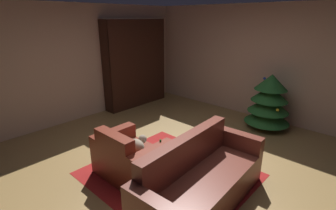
# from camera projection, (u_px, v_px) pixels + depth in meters

# --- Properties ---
(ground_plane) EXTENTS (7.34, 7.34, 0.00)m
(ground_plane) POSITION_uv_depth(u_px,v_px,m) (180.00, 165.00, 4.09)
(ground_plane) COLOR olive
(wall_back) EXTENTS (6.24, 0.06, 2.57)m
(wall_back) POSITION_uv_depth(u_px,v_px,m) (265.00, 63.00, 5.70)
(wall_back) COLOR tan
(wall_back) RESTS_ON ground
(wall_left) EXTENTS (0.06, 5.93, 2.57)m
(wall_left) POSITION_uv_depth(u_px,v_px,m) (76.00, 64.00, 5.65)
(wall_left) COLOR tan
(wall_left) RESTS_ON ground
(area_rug) EXTENTS (2.28, 2.05, 0.01)m
(area_rug) POSITION_uv_depth(u_px,v_px,m) (169.00, 174.00, 3.86)
(area_rug) COLOR maroon
(area_rug) RESTS_ON ground
(bookshelf_unit) EXTENTS (0.34, 1.83, 2.24)m
(bookshelf_unit) POSITION_uv_depth(u_px,v_px,m) (139.00, 63.00, 6.70)
(bookshelf_unit) COLOR black
(bookshelf_unit) RESTS_ON ground
(armchair_red) EXTENTS (1.05, 0.77, 0.79)m
(armchair_red) POSITION_uv_depth(u_px,v_px,m) (131.00, 159.00, 3.74)
(armchair_red) COLOR maroon
(armchair_red) RESTS_ON ground
(couch_red) EXTENTS (0.82, 2.04, 0.88)m
(couch_red) POSITION_uv_depth(u_px,v_px,m) (201.00, 183.00, 3.17)
(couch_red) COLOR maroon
(couch_red) RESTS_ON ground
(coffee_table) EXTENTS (0.78, 0.78, 0.42)m
(coffee_table) POSITION_uv_depth(u_px,v_px,m) (175.00, 154.00, 3.68)
(coffee_table) COLOR black
(coffee_table) RESTS_ON ground
(book_stack_on_table) EXTENTS (0.21, 0.18, 0.09)m
(book_stack_on_table) POSITION_uv_depth(u_px,v_px,m) (175.00, 151.00, 3.60)
(book_stack_on_table) COLOR #3E4E90
(book_stack_on_table) RESTS_ON coffee_table
(bottle_on_table) EXTENTS (0.07, 0.07, 0.22)m
(bottle_on_table) POSITION_uv_depth(u_px,v_px,m) (160.00, 148.00, 3.60)
(bottle_on_table) COLOR #12521D
(bottle_on_table) RESTS_ON coffee_table
(decorated_tree) EXTENTS (0.92, 0.92, 1.18)m
(decorated_tree) POSITION_uv_depth(u_px,v_px,m) (269.00, 102.00, 5.30)
(decorated_tree) COLOR brown
(decorated_tree) RESTS_ON ground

